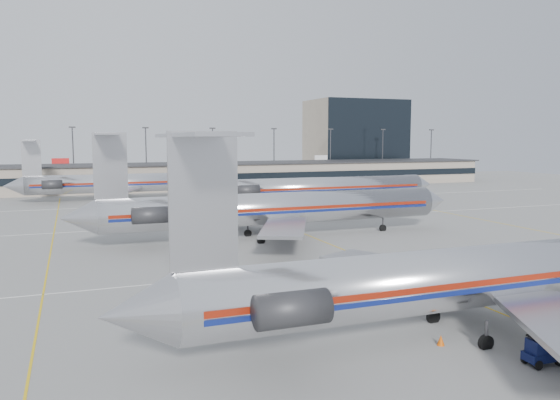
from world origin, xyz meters
name	(u,v)px	position (x,y,z in m)	size (l,w,h in m)	color
ground	(442,290)	(0.00, 0.00, 0.00)	(260.00, 260.00, 0.00)	gray
apron_markings	(377,263)	(0.00, 10.00, 0.01)	(160.00, 0.15, 0.02)	silver
terminal	(191,176)	(0.00, 97.97, 3.16)	(162.00, 17.00, 6.25)	gray
light_mast_row	(180,152)	(0.00, 112.00, 8.58)	(163.60, 0.40, 15.28)	#38383D
distant_building	(355,138)	(62.00, 128.00, 12.50)	(30.00, 20.00, 25.00)	tan
jet_foreground	(487,274)	(-3.51, -8.77, 3.64)	(47.94, 28.23, 12.55)	silver
jet_second_row	(271,208)	(-5.16, 26.31, 3.74)	(49.30, 29.03, 12.90)	silver
jet_third_row	(316,188)	(12.15, 50.72, 3.66)	(46.04, 28.32, 12.59)	silver
jet_back_row	(123,183)	(-18.13, 76.25, 3.52)	(44.29, 27.25, 12.11)	silver
tug_left	(541,352)	(-4.45, -14.10, 0.74)	(2.04, 1.08, 1.63)	#0A113A
cone_left	(441,340)	(-7.67, -9.86, 0.31)	(0.45, 0.45, 0.61)	#CF4E06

